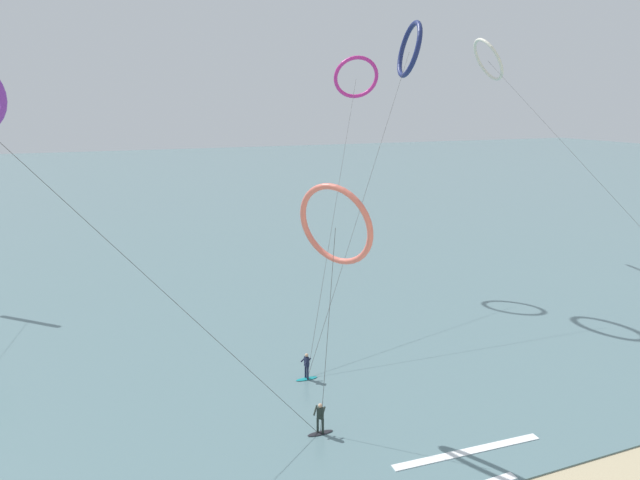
# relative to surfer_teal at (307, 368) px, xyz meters

# --- Properties ---
(sea_water) EXTENTS (400.00, 200.00, 0.08)m
(sea_water) POSITION_rel_surfer_teal_xyz_m (1.73, 87.03, -0.78)
(sea_water) COLOR slate
(sea_water) RESTS_ON ground
(surfer_teal) EXTENTS (1.40, 0.61, 1.70)m
(surfer_teal) POSITION_rel_surfer_teal_xyz_m (0.00, 0.00, 0.00)
(surfer_teal) COLOR teal
(surfer_teal) RESTS_ON ground
(surfer_charcoal) EXTENTS (1.40, 0.73, 1.70)m
(surfer_charcoal) POSITION_rel_surfer_teal_xyz_m (-1.54, -5.96, 0.00)
(surfer_charcoal) COLOR black
(surfer_charcoal) RESTS_ON ground
(kite_navy) EXTENTS (15.84, 16.21, 23.36)m
(kite_navy) POSITION_rel_surfer_teal_xyz_m (14.60, 13.71, 20.16)
(kite_navy) COLOR navy
(kite_navy) RESTS_ON ground
(kite_ivory) EXTENTS (3.93, 33.41, 23.46)m
(kite_ivory) POSITION_rel_surfer_teal_xyz_m (30.33, 23.56, 20.34)
(kite_ivory) COLOR silver
(kite_ivory) RESTS_ON ground
(kite_magenta) EXTENTS (14.32, 20.20, 20.77)m
(kite_magenta) POSITION_rel_surfer_teal_xyz_m (12.03, 18.56, 18.02)
(kite_magenta) COLOR #CC288E
(kite_magenta) RESTS_ON ground
(kite_coral) EXTENTS (3.42, 4.51, 12.87)m
(kite_coral) POSITION_rel_surfer_teal_xyz_m (-0.10, -4.48, 9.85)
(kite_coral) COLOR #EA7260
(kite_coral) RESTS_ON ground
(wave_crest_mid) EXTENTS (8.10, 0.89, 0.12)m
(wave_crest_mid) POSITION_rel_surfer_teal_xyz_m (4.51, -10.21, -0.76)
(wave_crest_mid) COLOR white
(wave_crest_mid) RESTS_ON ground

